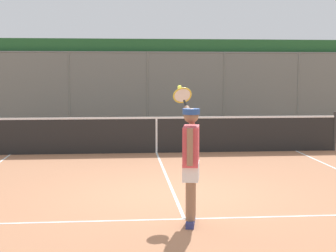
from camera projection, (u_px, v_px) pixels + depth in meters
ground_plane at (175, 196)px, 8.75m from camera, size 60.00×60.00×0.00m
court_line_markings at (186, 222)px, 7.22m from camera, size 7.68×11.35×0.01m
fence_backdrop at (147, 85)px, 18.92m from camera, size 19.69×1.37×3.35m
tennis_net at (156, 134)px, 13.50m from camera, size 9.87×0.09×1.07m
tennis_player at (191, 157)px, 7.06m from camera, size 0.33×1.39×1.92m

